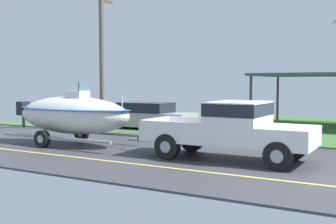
% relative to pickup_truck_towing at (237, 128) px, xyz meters
% --- Properties ---
extents(ground, '(36.00, 22.00, 0.11)m').
position_rel_pickup_truck_towing_xyz_m(ground, '(1.46, 8.15, -1.02)').
color(ground, '#38383D').
extents(pickup_truck_towing, '(5.51, 2.04, 1.81)m').
position_rel_pickup_truck_towing_xyz_m(pickup_truck_towing, '(0.00, 0.00, 0.00)').
color(pickup_truck_towing, silver).
rests_on(pickup_truck_towing, ground).
extents(boat_on_trailer, '(6.36, 2.39, 2.41)m').
position_rel_pickup_truck_towing_xyz_m(boat_on_trailer, '(-6.65, -0.00, 0.15)').
color(boat_on_trailer, gray).
rests_on(boat_on_trailer, ground).
extents(parked_sedan_near, '(4.59, 1.82, 1.38)m').
position_rel_pickup_truck_towing_xyz_m(parked_sedan_near, '(-6.88, 5.87, -0.34)').
color(parked_sedan_near, '#99999E').
rests_on(parked_sedan_near, ground).
extents(carport_awning, '(7.83, 5.63, 2.86)m').
position_rel_pickup_truck_towing_xyz_m(carport_awning, '(1.16, 11.26, 1.73)').
color(carport_awning, '#4C4238').
rests_on(carport_awning, ground).
extents(utility_pole, '(0.24, 1.80, 7.02)m').
position_rel_pickup_truck_towing_xyz_m(utility_pole, '(-8.71, 4.43, 2.65)').
color(utility_pole, brown).
rests_on(utility_pole, ground).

